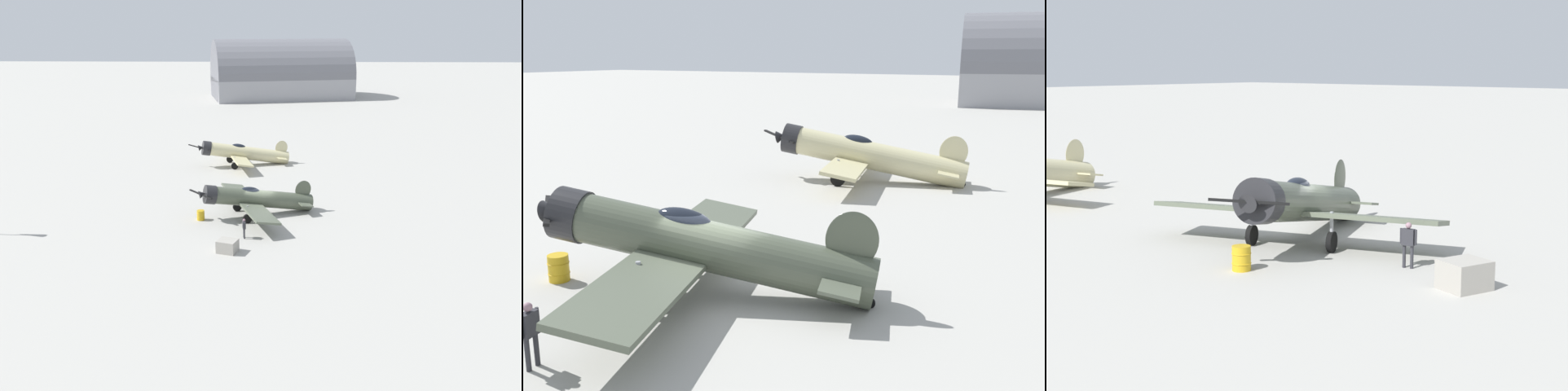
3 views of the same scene
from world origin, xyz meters
The scene contains 5 objects.
ground_plane centered at (0.00, 0.00, 0.00)m, with size 400.00×400.00×0.00m, color #A8A59E.
airplane_foreground centered at (0.50, 0.17, 1.57)m, with size 10.87×11.53×3.18m.
ground_crew_mechanic centered at (1.15, 5.57, 0.97)m, with size 0.30×0.62×1.61m.
equipment_crate centered at (2.22, 8.38, 0.47)m, with size 1.70×1.61×0.93m.
fuel_drum centered at (5.12, 1.44, 0.43)m, with size 0.68×0.68×0.86m.
Camera 3 is at (23.72, 20.37, 6.96)m, focal length 54.94 mm.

